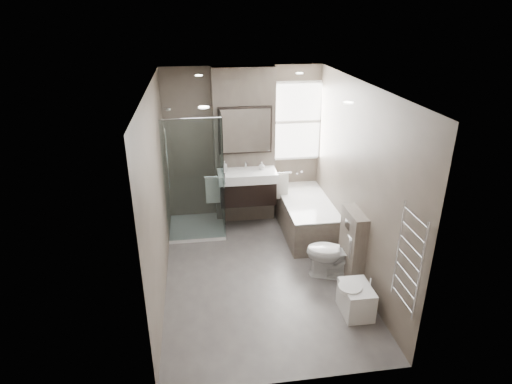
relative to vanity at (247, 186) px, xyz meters
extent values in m
cube|color=#55504E|center=(0.00, -1.43, -0.77)|extent=(2.65, 3.85, 0.05)
cube|color=silver|center=(0.00, -1.43, 1.88)|extent=(2.65, 3.85, 0.05)
cube|color=#665B4F|center=(0.00, 0.50, 0.56)|extent=(2.65, 0.05, 2.60)
cube|color=#665B4F|center=(0.00, -3.35, 0.56)|extent=(2.65, 0.05, 2.60)
cube|color=#665B4F|center=(-1.32, -1.43, 0.56)|extent=(0.05, 3.85, 2.60)
cube|color=#665B4F|center=(1.32, -1.43, 0.56)|extent=(0.05, 3.85, 2.60)
cube|color=#61574C|center=(0.00, 0.35, 0.56)|extent=(1.00, 0.25, 2.60)
cube|color=black|center=(0.00, 0.00, -0.08)|extent=(0.90, 0.45, 0.38)
cube|color=white|center=(0.00, 0.00, 0.18)|extent=(0.95, 0.47, 0.15)
cylinder|color=silver|center=(0.00, 0.17, 0.32)|extent=(0.03, 0.03, 0.12)
cylinder|color=silver|center=(0.00, 0.11, 0.37)|extent=(0.02, 0.12, 0.02)
cube|color=black|center=(0.00, 0.19, 0.89)|extent=(0.86, 0.06, 0.76)
cube|color=white|center=(0.00, 0.15, 0.89)|extent=(0.80, 0.02, 0.70)
cube|color=silver|center=(-0.56, -0.02, -0.02)|extent=(0.24, 0.06, 0.44)
cube|color=silver|center=(0.56, -0.02, -0.02)|extent=(0.24, 0.06, 0.44)
cube|color=white|center=(-0.85, 0.02, -0.71)|extent=(0.90, 0.90, 0.06)
cube|color=white|center=(-0.85, -0.42, 0.29)|extent=(0.88, 0.01, 1.94)
cube|color=white|center=(-0.41, 0.02, 0.29)|extent=(0.01, 0.88, 1.94)
cylinder|color=silver|center=(-1.25, 0.02, 0.51)|extent=(0.02, 0.02, 1.00)
cube|color=#61574C|center=(0.93, -0.33, -0.47)|extent=(0.75, 1.60, 0.55)
cube|color=white|center=(0.93, -0.33, -0.19)|extent=(0.75, 1.60, 0.03)
cube|color=white|center=(0.93, -0.33, -0.25)|extent=(0.61, 1.42, 0.12)
cube|color=white|center=(0.90, 0.45, 0.93)|extent=(0.98, 0.04, 1.33)
cube|color=white|center=(0.90, 0.43, 0.93)|extent=(0.90, 0.01, 1.25)
cube|color=white|center=(0.90, 0.42, 0.93)|extent=(0.90, 0.01, 0.05)
imported|color=white|center=(0.97, -1.61, -0.38)|extent=(0.81, 0.61, 0.73)
cube|color=#61574C|center=(1.21, -1.68, -0.24)|extent=(0.18, 0.55, 1.00)
cube|color=silver|center=(1.11, -1.68, 0.08)|extent=(0.01, 0.16, 0.11)
cube|color=white|center=(1.02, -2.41, -0.55)|extent=(0.34, 0.47, 0.38)
cylinder|color=white|center=(0.93, -2.41, -0.37)|extent=(0.28, 0.28, 0.05)
cylinder|color=silver|center=(1.18, -2.41, -0.30)|extent=(0.02, 0.02, 0.10)
cylinder|color=silver|center=(1.25, -3.26, 0.38)|extent=(0.03, 0.03, 1.10)
cylinder|color=silver|center=(1.25, -2.80, 0.38)|extent=(0.03, 0.03, 1.10)
cube|color=silver|center=(1.25, -3.03, 0.38)|extent=(0.02, 0.46, 1.00)
imported|color=white|center=(-0.36, 0.06, 0.34)|extent=(0.08, 0.08, 0.17)
imported|color=white|center=(0.25, 0.05, 0.33)|extent=(0.10, 0.10, 0.13)
camera|label=1|loc=(-0.79, -6.41, 2.71)|focal=30.00mm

